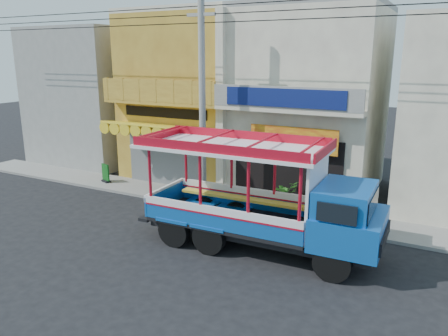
% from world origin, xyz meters
% --- Properties ---
extents(ground, '(90.00, 90.00, 0.00)m').
position_xyz_m(ground, '(0.00, 0.00, 0.00)').
color(ground, black).
rests_on(ground, ground).
extents(sidewalk, '(30.00, 2.00, 0.12)m').
position_xyz_m(sidewalk, '(0.00, 4.00, 0.06)').
color(sidewalk, slate).
rests_on(sidewalk, ground).
extents(shophouse_left, '(6.00, 7.50, 8.24)m').
position_xyz_m(shophouse_left, '(-4.00, 7.96, 4.11)').
color(shophouse_left, '#A47724').
rests_on(shophouse_left, ground).
extents(shophouse_right, '(6.00, 6.75, 8.24)m').
position_xyz_m(shophouse_right, '(2.00, 7.96, 4.11)').
color(shophouse_right, '#BAAE98').
rests_on(shophouse_right, ground).
extents(party_pilaster, '(0.35, 0.30, 8.00)m').
position_xyz_m(party_pilaster, '(-1.00, 4.85, 4.00)').
color(party_pilaster, '#BAAE98').
rests_on(party_pilaster, ground).
extents(filler_building_left, '(6.00, 6.00, 7.60)m').
position_xyz_m(filler_building_left, '(-11.00, 8.00, 3.80)').
color(filler_building_left, gray).
rests_on(filler_building_left, ground).
extents(utility_pole, '(28.00, 0.26, 9.00)m').
position_xyz_m(utility_pole, '(-0.85, 3.30, 5.03)').
color(utility_pole, gray).
rests_on(utility_pole, ground).
extents(songthaew_truck, '(7.82, 2.77, 3.62)m').
position_xyz_m(songthaew_truck, '(3.21, 0.58, 1.75)').
color(songthaew_truck, black).
rests_on(songthaew_truck, ground).
extents(green_sign, '(0.57, 0.41, 0.89)m').
position_xyz_m(green_sign, '(-6.85, 3.89, 0.49)').
color(green_sign, black).
rests_on(green_sign, sidewalk).
extents(potted_plant_a, '(1.25, 1.29, 1.10)m').
position_xyz_m(potted_plant_a, '(2.13, 4.51, 0.67)').
color(potted_plant_a, '#26621C').
rests_on(potted_plant_a, sidewalk).
extents(potted_plant_b, '(0.53, 0.58, 0.85)m').
position_xyz_m(potted_plant_b, '(2.11, 4.30, 0.55)').
color(potted_plant_b, '#26621C').
rests_on(potted_plant_b, sidewalk).
extents(potted_plant_c, '(0.65, 0.65, 1.11)m').
position_xyz_m(potted_plant_c, '(3.92, 4.57, 0.68)').
color(potted_plant_c, '#26621C').
rests_on(potted_plant_c, sidewalk).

